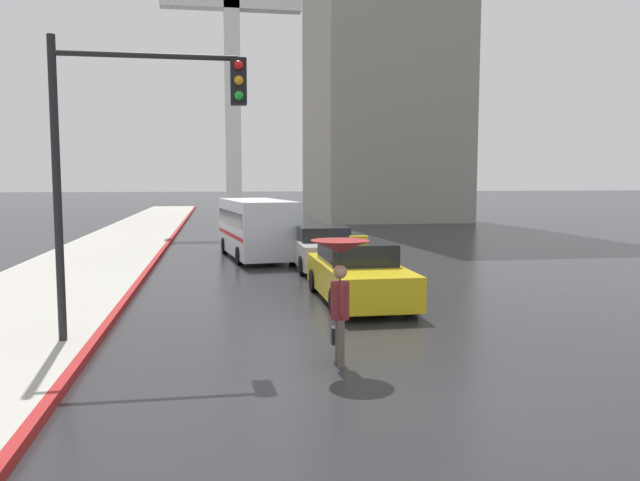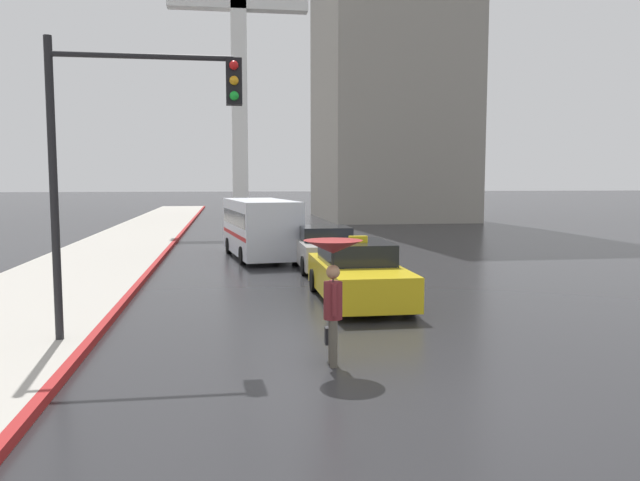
# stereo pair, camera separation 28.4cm
# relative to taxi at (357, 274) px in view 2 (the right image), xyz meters

# --- Properties ---
(ground_plane) EXTENTS (300.00, 300.00, 0.00)m
(ground_plane) POSITION_rel_taxi_xyz_m (-1.11, -6.88, -0.67)
(ground_plane) COLOR #262628
(taxi) EXTENTS (1.91, 4.75, 1.60)m
(taxi) POSITION_rel_taxi_xyz_m (0.00, 0.00, 0.00)
(taxi) COLOR gold
(taxi) RESTS_ON ground_plane
(sedan_red) EXTENTS (1.91, 4.00, 1.40)m
(sedan_red) POSITION_rel_taxi_xyz_m (0.09, 5.55, -0.01)
(sedan_red) COLOR #B7B2AD
(sedan_red) RESTS_ON ground_plane
(ambulance_van) EXTENTS (2.75, 5.93, 2.19)m
(ambulance_van) POSITION_rel_taxi_xyz_m (-1.89, 8.87, 0.55)
(ambulance_van) COLOR silver
(ambulance_van) RESTS_ON ground_plane
(pedestrian_with_umbrella) EXTENTS (0.93, 0.93, 2.00)m
(pedestrian_with_umbrella) POSITION_rel_taxi_xyz_m (-1.47, -5.12, 0.89)
(pedestrian_with_umbrella) COLOR #4C473D
(pedestrian_with_umbrella) RESTS_ON ground_plane
(traffic_light) EXTENTS (3.31, 0.38, 5.36)m
(traffic_light) POSITION_rel_taxi_xyz_m (-4.72, -3.37, 3.06)
(traffic_light) COLOR black
(traffic_light) RESTS_ON ground_plane
(monument_cross) EXTENTS (7.99, 0.90, 18.17)m
(monument_cross) POSITION_rel_taxi_xyz_m (-2.32, 22.46, 9.64)
(monument_cross) COLOR white
(monument_cross) RESTS_ON ground_plane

